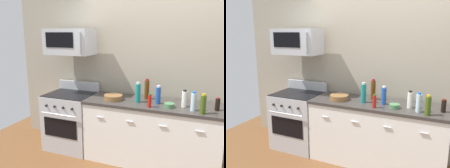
# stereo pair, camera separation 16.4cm
# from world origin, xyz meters

# --- Properties ---
(ground_plane) EXTENTS (6.01, 6.01, 0.00)m
(ground_plane) POSITION_xyz_m (0.00, 0.00, 0.00)
(ground_plane) COLOR brown
(back_wall) EXTENTS (5.01, 0.10, 2.70)m
(back_wall) POSITION_xyz_m (0.00, 0.41, 1.35)
(back_wall) COLOR #9E937F
(back_wall) RESTS_ON ground_plane
(counter_unit) EXTENTS (1.92, 0.66, 0.92)m
(counter_unit) POSITION_xyz_m (0.00, -0.00, 0.46)
(counter_unit) COLOR white
(counter_unit) RESTS_ON ground_plane
(range_oven) EXTENTS (0.76, 0.69, 1.07)m
(range_oven) POSITION_xyz_m (-1.34, 0.00, 0.47)
(range_oven) COLOR #B7BABF
(range_oven) RESTS_ON ground_plane
(microwave) EXTENTS (0.74, 0.44, 0.40)m
(microwave) POSITION_xyz_m (-1.34, 0.05, 1.75)
(microwave) COLOR #B7BABF
(bottle_water_clear) EXTENTS (0.07, 0.07, 0.25)m
(bottle_water_clear) POSITION_xyz_m (0.56, -0.15, 1.04)
(bottle_water_clear) COLOR silver
(bottle_water_clear) RESTS_ON countertop_slab
(bottle_soda_blue) EXTENTS (0.07, 0.07, 0.26)m
(bottle_soda_blue) POSITION_xyz_m (0.09, -0.01, 1.04)
(bottle_soda_blue) COLOR #1E4CA5
(bottle_soda_blue) RESTS_ON countertop_slab
(bottle_sparkling_teal) EXTENTS (0.08, 0.08, 0.29)m
(bottle_sparkling_teal) POSITION_xyz_m (-0.19, -0.04, 1.06)
(bottle_sparkling_teal) COLOR #197F7A
(bottle_sparkling_teal) RESTS_ON countertop_slab
(bottle_soy_sauce_dark) EXTENTS (0.06, 0.06, 0.17)m
(bottle_soy_sauce_dark) POSITION_xyz_m (0.85, -0.03, 1.00)
(bottle_soy_sauce_dark) COLOR black
(bottle_soy_sauce_dark) RESTS_ON countertop_slab
(bottle_vinegar_white) EXTENTS (0.07, 0.07, 0.23)m
(bottle_vinegar_white) POSITION_xyz_m (0.44, -0.03, 1.03)
(bottle_vinegar_white) COLOR silver
(bottle_vinegar_white) RESTS_ON countertop_slab
(bottle_wine_amber) EXTENTS (0.07, 0.07, 0.31)m
(bottle_wine_amber) POSITION_xyz_m (-0.11, 0.16, 1.06)
(bottle_wine_amber) COLOR #59330F
(bottle_wine_amber) RESTS_ON countertop_slab
(bottle_olive_oil) EXTENTS (0.07, 0.07, 0.25)m
(bottle_olive_oil) POSITION_xyz_m (0.68, -0.23, 1.04)
(bottle_olive_oil) COLOR #385114
(bottle_olive_oil) RESTS_ON countertop_slab
(bottle_hot_sauce_red) EXTENTS (0.05, 0.05, 0.18)m
(bottle_hot_sauce_red) POSITION_xyz_m (0.02, -0.21, 1.01)
(bottle_hot_sauce_red) COLOR #B21914
(bottle_hot_sauce_red) RESTS_ON countertop_slab
(bowl_green_glaze) EXTENTS (0.14, 0.14, 0.05)m
(bowl_green_glaze) POSITION_xyz_m (0.26, -0.12, 0.95)
(bowl_green_glaze) COLOR #477A4C
(bowl_green_glaze) RESTS_ON countertop_slab
(bowl_wooden_salad) EXTENTS (0.27, 0.27, 0.07)m
(bowl_wooden_salad) POSITION_xyz_m (-0.56, -0.06, 0.96)
(bowl_wooden_salad) COLOR brown
(bowl_wooden_salad) RESTS_ON countertop_slab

